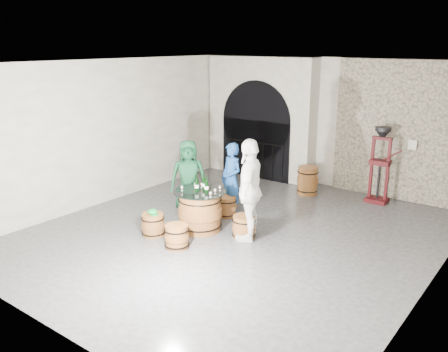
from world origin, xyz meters
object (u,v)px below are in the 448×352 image
Objects in this scene: barrel_stool_right at (244,227)px; wine_bottle_right at (204,183)px; barrel_stool_near_left at (153,225)px; person_white at (250,190)px; wine_bottle_center at (207,186)px; barrel_stool_left at (190,204)px; person_blue at (231,179)px; wine_bottle_left at (197,185)px; side_barrel at (308,180)px; person_green at (188,177)px; barrel_table at (200,211)px; barrel_stool_far at (226,206)px; corking_press at (380,159)px; barrel_stool_near_right at (177,237)px.

wine_bottle_right is at bearing -174.52° from barrel_stool_right.
barrel_stool_near_left is 0.23× the size of person_white.
person_white reaches higher than wine_bottle_center.
barrel_stool_left is 0.29× the size of person_blue.
side_barrel is at bearing 79.02° from wine_bottle_left.
barrel_table is at bearing -79.10° from person_green.
person_green is 4.88× the size of wine_bottle_right.
wine_bottle_left is at bearing -165.74° from barrel_stool_right.
corking_press reaches higher than barrel_stool_far.
person_blue is (-0.01, 0.19, 0.56)m from barrel_stool_far.
barrel_stool_near_left is at bearing -79.08° from person_white.
barrel_table is 4.37m from corking_press.
barrel_stool_left is (-0.74, 0.55, -0.18)m from barrel_table.
person_white reaches higher than barrel_stool_near_left.
wine_bottle_left is at bearing -100.98° from side_barrel.
person_blue is 0.81× the size of person_white.
person_blue reaches higher than barrel_stool_near_right.
person_white reaches higher than barrel_table.
barrel_table reaches higher than barrel_stool_near_left.
person_blue is at bearing -131.15° from corking_press.
person_white is 1.00m from wine_bottle_right.
barrel_stool_left is at bearing -133.16° from corking_press.
wine_bottle_center is (0.22, -0.92, 0.71)m from barrel_stool_far.
wine_bottle_right is (-0.16, 0.11, 0.00)m from wine_bottle_center.
person_blue reaches higher than barrel_stool_left.
person_green reaches higher than wine_bottle_right.
barrel_stool_near_left is at bearing -81.38° from barrel_stool_left.
barrel_stool_far is at bearing 142.88° from barrel_stool_right.
person_blue is at bearing 101.65° from wine_bottle_center.
barrel_table reaches higher than barrel_stool_far.
barrel_stool_far is (0.68, 0.37, 0.00)m from barrel_stool_left.
barrel_stool_left is 1.37× the size of wine_bottle_center.
barrel_stool_left is 1.37× the size of wine_bottle_left.
barrel_stool_near_right is 1.15m from wine_bottle_center.
corking_press is (3.01, 3.10, 0.22)m from person_green.
wine_bottle_left is 0.19× the size of corking_press.
barrel_stool_far is 1.84m from barrel_stool_near_right.
wine_bottle_center is (-0.04, 0.91, 0.71)m from barrel_stool_near_right.
wine_bottle_left is (-0.94, -0.24, 0.71)m from barrel_stool_right.
barrel_stool_far is 0.59m from person_blue.
wine_bottle_right is (0.06, -0.81, 0.71)m from barrel_stool_far.
barrel_stool_left is at bearing 122.93° from barrel_stool_near_right.
barrel_table is at bearing -167.53° from barrel_stool_right.
barrel_stool_near_left is at bearing 168.52° from barrel_stool_near_right.
barrel_stool_left is 4.38m from corking_press.
barrel_table is 0.54m from wine_bottle_right.
person_white is 1.08m from wine_bottle_left.
wine_bottle_left is at bearing -107.47° from wine_bottle_right.
wine_bottle_left is (0.70, -0.59, 0.71)m from barrel_stool_left.
barrel_table is 0.67× the size of person_blue.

